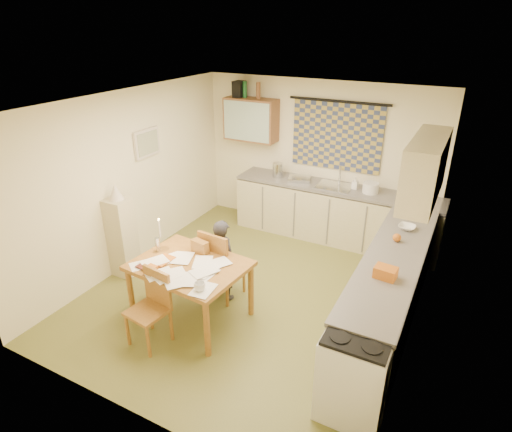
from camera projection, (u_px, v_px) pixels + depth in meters
The scene contains 44 objects.
floor at pixel (254, 292), 5.77m from camera, with size 4.00×4.50×0.02m, color brown.
ceiling at pixel (254, 102), 4.71m from camera, with size 4.00×4.50×0.02m, color white.
wall_back at pixel (318, 158), 7.06m from camera, with size 4.00×0.02×2.50m, color beige.
wall_front at pixel (122, 306), 3.42m from camera, with size 4.00×0.02×2.50m, color beige.
wall_left at pixel (129, 180), 6.08m from camera, with size 0.02×4.50×2.50m, color beige.
wall_right at pixel (426, 242), 4.39m from camera, with size 0.02×4.50×2.50m, color beige.
window_blind at pixel (336, 137), 6.73m from camera, with size 1.45×0.03×1.05m, color navy.
curtain_rod at pixel (339, 101), 6.48m from camera, with size 0.04×0.04×1.60m, color black.
wall_cabinet at pixel (251, 120), 7.16m from camera, with size 0.90×0.34×0.70m, color brown.
wall_cabinet_glass at pixel (246, 121), 7.03m from camera, with size 0.84×0.02×0.64m, color #99B2A5.
upper_cabinet_right at pixel (425, 169), 4.66m from camera, with size 0.34×1.30×0.70m, color tan.
framed_print at pixel (147, 143), 6.20m from camera, with size 0.04×0.50×0.40m, color beige.
print_canvas at pixel (148, 143), 6.19m from camera, with size 0.01×0.42×0.32m, color beige.
counter_back at pixel (334, 214), 6.95m from camera, with size 3.30×0.62×0.92m.
counter_right at pixel (389, 291), 5.00m from camera, with size 0.62×2.95×0.92m.
stove at pixel (355, 373), 3.84m from camera, with size 0.58×0.58×0.90m.
sink at pixel (334, 189), 6.79m from camera, with size 0.55×0.45×0.10m, color silver.
tap at pixel (340, 175), 6.85m from camera, with size 0.03×0.03×0.28m, color silver.
dish_rack at pixel (299, 179), 7.01m from camera, with size 0.35×0.30×0.06m, color silver.
kettle at pixel (278, 170), 7.14m from camera, with size 0.18×0.18×0.24m, color silver.
mixing_bowl at pixel (371, 188), 6.50m from camera, with size 0.24×0.24×0.16m, color white.
soap_bottle at pixel (355, 183), 6.64m from camera, with size 0.09×0.09×0.19m, color white.
bowl at pixel (407, 227), 5.40m from camera, with size 0.23×0.23×0.05m, color white.
orange_bag at pixel (385, 272), 4.37m from camera, with size 0.22×0.16×0.12m, color #BF6018.
fruit_orange at pixel (397, 238), 5.09m from camera, with size 0.10×0.10×0.10m, color #BF6018.
speaker at pixel (239, 89), 7.06m from camera, with size 0.16×0.20×0.26m, color black.
bottle_green at pixel (245, 90), 7.01m from camera, with size 0.07×0.07×0.26m, color #195926.
bottle_brown at pixel (258, 91), 6.90m from camera, with size 0.07×0.07×0.26m, color brown.
dining_table at pixel (191, 290), 5.12m from camera, with size 1.36×1.08×0.75m.
chair_far at pixel (223, 275), 5.56m from camera, with size 0.48×0.48×0.98m.
chair_near at pixel (150, 322), 4.76m from camera, with size 0.44×0.44×0.87m.
person at pixel (223, 260), 5.44m from camera, with size 0.44×0.32×1.11m, color black.
shelf_stand at pixel (122, 237), 5.94m from camera, with size 0.32×0.30×1.15m, color tan.
lampshade at pixel (115, 192), 5.65m from camera, with size 0.20×0.20×0.22m, color beige.
letter_rack at pixel (200, 247), 5.17m from camera, with size 0.22×0.10×0.16m, color brown.
mug at pixel (200, 287), 4.46m from camera, with size 0.13×0.13×0.09m, color white.
magazine at pixel (143, 262), 4.98m from camera, with size 0.22×0.27×0.02m, color maroon.
book at pixel (157, 258), 5.06m from camera, with size 0.20×0.27×0.02m, color #BF6018.
orange_box at pixel (152, 267), 4.86m from camera, with size 0.12×0.08×0.04m, color #BF6018.
eyeglasses at pixel (182, 280), 4.65m from camera, with size 0.13×0.04×0.02m, color black.
candle_holder at pixel (158, 245), 5.20m from camera, with size 0.06×0.06×0.18m, color silver.
candle at pixel (159, 229), 5.15m from camera, with size 0.02×0.02×0.22m, color white.
candle_flame at pixel (159, 219), 5.10m from camera, with size 0.02×0.02×0.02m, color #FFCC66.
papers at pixel (184, 270), 4.82m from camera, with size 1.19×0.89×0.03m.
Camera 1 is at (2.25, -4.24, 3.35)m, focal length 30.00 mm.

